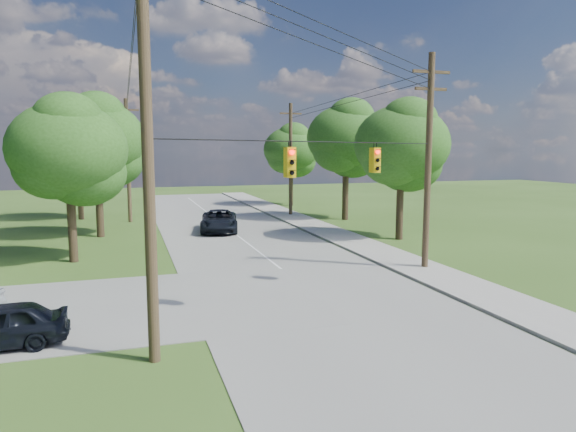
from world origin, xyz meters
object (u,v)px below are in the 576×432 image
object	(u,v)px
pole_sw	(147,138)
pole_north_e	(291,159)
car_main_north	(219,221)
pole_ne	(428,159)
pole_north_w	(128,159)

from	to	relation	value
pole_sw	pole_north_e	bearing A→B (deg)	65.48
pole_sw	car_main_north	xyz separation A→B (m)	(5.72, 22.34, -5.42)
pole_ne	car_main_north	xyz separation A→B (m)	(-7.78, 14.74, -4.66)
pole_ne	pole_sw	bearing A→B (deg)	-150.62
pole_north_e	car_main_north	size ratio (longest dim) A/B	1.80
pole_north_e	car_main_north	xyz separation A→B (m)	(-7.78, -7.26, -4.33)
pole_sw	pole_north_w	size ratio (longest dim) A/B	1.20
pole_ne	pole_north_w	world-z (taller)	pole_ne
pole_ne	car_main_north	size ratio (longest dim) A/B	1.89
pole_north_w	car_main_north	distance (m)	10.44
pole_north_e	car_main_north	world-z (taller)	pole_north_e
pole_sw	pole_north_e	size ratio (longest dim) A/B	1.20
pole_north_e	car_main_north	distance (m)	11.49
pole_north_w	pole_ne	bearing A→B (deg)	-57.71
pole_north_e	pole_ne	bearing A→B (deg)	-90.00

